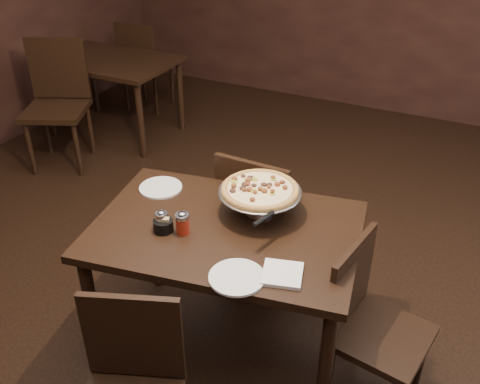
% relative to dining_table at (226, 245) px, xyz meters
% --- Properties ---
extents(room, '(6.04, 7.04, 2.84)m').
position_rel_dining_table_xyz_m(room, '(0.14, 0.05, 0.75)').
color(room, black).
rests_on(room, ground).
extents(dining_table, '(1.32, 0.99, 0.76)m').
position_rel_dining_table_xyz_m(dining_table, '(0.00, 0.00, 0.00)').
color(dining_table, black).
rests_on(dining_table, ground).
extents(background_table, '(1.13, 0.75, 0.70)m').
position_rel_dining_table_xyz_m(background_table, '(-2.13, 1.90, -0.04)').
color(background_table, black).
rests_on(background_table, ground).
extents(pizza_stand, '(0.39, 0.39, 0.16)m').
position_rel_dining_table_xyz_m(pizza_stand, '(0.09, 0.17, 0.23)').
color(pizza_stand, '#AFAFB6').
rests_on(pizza_stand, dining_table).
extents(parmesan_shaker, '(0.06, 0.06, 0.10)m').
position_rel_dining_table_xyz_m(parmesan_shaker, '(-0.25, -0.14, 0.15)').
color(parmesan_shaker, beige).
rests_on(parmesan_shaker, dining_table).
extents(pepper_flake_shaker, '(0.06, 0.06, 0.11)m').
position_rel_dining_table_xyz_m(pepper_flake_shaker, '(-0.15, -0.12, 0.15)').
color(pepper_flake_shaker, maroon).
rests_on(pepper_flake_shaker, dining_table).
extents(packet_caddy, '(0.09, 0.09, 0.07)m').
position_rel_dining_table_xyz_m(packet_caddy, '(-0.24, -0.14, 0.13)').
color(packet_caddy, black).
rests_on(packet_caddy, dining_table).
extents(napkin_stack, '(0.20, 0.20, 0.02)m').
position_rel_dining_table_xyz_m(napkin_stack, '(0.36, -0.20, 0.11)').
color(napkin_stack, white).
rests_on(napkin_stack, dining_table).
extents(plate_left, '(0.22, 0.22, 0.01)m').
position_rel_dining_table_xyz_m(plate_left, '(-0.45, 0.16, 0.11)').
color(plate_left, white).
rests_on(plate_left, dining_table).
extents(plate_near, '(0.23, 0.23, 0.01)m').
position_rel_dining_table_xyz_m(plate_near, '(0.20, -0.29, 0.11)').
color(plate_near, white).
rests_on(plate_near, dining_table).
extents(serving_spatula, '(0.15, 0.15, 0.02)m').
position_rel_dining_table_xyz_m(serving_spatula, '(0.20, -0.04, 0.23)').
color(serving_spatula, '#AFAFB6').
rests_on(serving_spatula, pizza_stand).
extents(chair_far, '(0.44, 0.44, 0.90)m').
position_rel_dining_table_xyz_m(chair_far, '(-0.04, 0.50, -0.17)').
color(chair_far, black).
rests_on(chair_far, ground).
extents(chair_side, '(0.45, 0.45, 0.83)m').
position_rel_dining_table_xyz_m(chair_side, '(0.70, 0.02, -0.20)').
color(chair_side, black).
rests_on(chair_side, ground).
extents(bg_chair_far, '(0.44, 0.44, 0.90)m').
position_rel_dining_table_xyz_m(bg_chair_far, '(-2.19, 2.47, -0.17)').
color(bg_chair_far, black).
rests_on(bg_chair_far, ground).
extents(bg_chair_near, '(0.62, 0.62, 1.01)m').
position_rel_dining_table_xyz_m(bg_chair_near, '(-2.18, 1.26, -0.11)').
color(bg_chair_near, black).
rests_on(bg_chair_near, ground).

